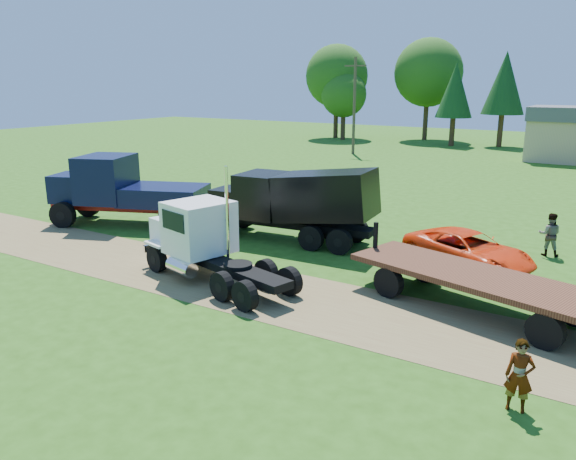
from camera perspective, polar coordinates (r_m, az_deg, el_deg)
The scene contains 11 objects.
ground at distance 18.60m, azimuth -1.06°, elevation -6.57°, with size 140.00×140.00×0.00m, color #254D11.
dirt_track at distance 18.60m, azimuth -1.06°, elevation -6.55°, with size 120.00×4.20×0.01m, color brown.
white_semi_tractor at distance 20.16m, azimuth -8.88°, elevation -0.91°, with size 6.83×3.66×4.03m.
black_dump_truck at distance 24.26m, azimuth 0.78°, elevation 3.06°, with size 7.82×3.03×3.33m.
navy_truck at distance 28.46m, azimuth -16.63°, elevation 3.96°, with size 7.83×5.14×3.35m.
orange_pickup at distance 21.98m, azimuth 17.83°, elevation -1.99°, with size 2.30×4.99×1.39m, color #EC370B.
flatbed_trailer at distance 18.01m, azimuth 18.72°, elevation -5.12°, with size 8.40×4.38×2.06m.
spectator_a at distance 13.12m, azimuth 22.45°, elevation -13.53°, with size 0.59×0.39×1.62m, color #999999.
spectator_b at distance 24.73m, azimuth 25.04°, elevation -0.41°, with size 0.85×0.66×1.75m, color #999999.
tan_shed at distance 54.96m, azimuth 26.48°, elevation 8.78°, with size 6.20×5.40×4.70m.
tree_row at distance 65.43m, azimuth 24.92°, elevation 13.56°, with size 59.29×13.77×11.73m.
Camera 1 is at (9.45, -14.51, 6.80)m, focal length 35.00 mm.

